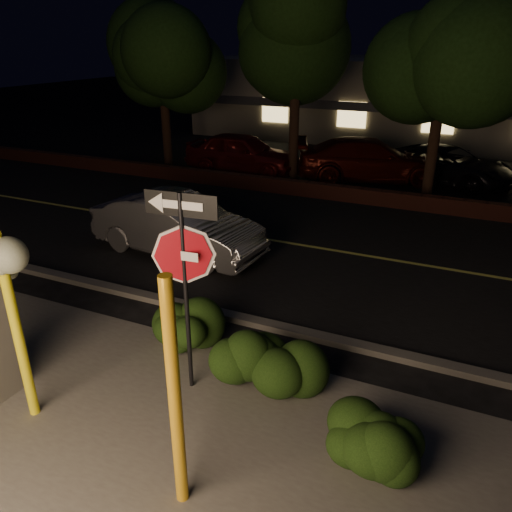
{
  "coord_description": "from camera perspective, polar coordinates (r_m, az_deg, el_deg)",
  "views": [
    {
      "loc": [
        3.9,
        -4.54,
        5.01
      ],
      "look_at": [
        0.72,
        2.56,
        1.6
      ],
      "focal_mm": 35.0,
      "sensor_mm": 36.0,
      "label": 1
    }
  ],
  "objects": [
    {
      "name": "hedge_far_right",
      "position": [
        6.8,
        14.29,
        -19.43
      ],
      "size": [
        1.38,
        1.0,
        0.87
      ],
      "primitive_type": "ellipsoid",
      "rotation": [
        0.0,
        0.0,
        -0.18
      ],
      "color": "black",
      "rests_on": "ground"
    },
    {
      "name": "road",
      "position": [
        13.16,
        5.04,
        1.25
      ],
      "size": [
        80.0,
        8.0,
        0.01
      ],
      "primitive_type": "cube",
      "color": "black",
      "rests_on": "ground"
    },
    {
      "name": "patio",
      "position": [
        7.26,
        -18.21,
        -21.34
      ],
      "size": [
        14.0,
        6.0,
        0.02
      ],
      "primitive_type": "cube",
      "color": "#4C4944",
      "rests_on": "ground"
    },
    {
      "name": "building",
      "position": [
        29.93,
        17.28,
        16.91
      ],
      "size": [
        22.0,
        10.2,
        4.0
      ],
      "color": "gray",
      "rests_on": "ground"
    },
    {
      "name": "silver_sedan",
      "position": [
        12.53,
        -8.99,
        3.45
      ],
      "size": [
        4.61,
        2.02,
        1.47
      ],
      "primitive_type": "imported",
      "rotation": [
        0.0,
        0.0,
        1.47
      ],
      "color": "#A1A1A6",
      "rests_on": "ground"
    },
    {
      "name": "ground",
      "position": [
        15.86,
        8.67,
        5.0
      ],
      "size": [
        90.0,
        90.0,
        0.0
      ],
      "primitive_type": "plane",
      "color": "black",
      "rests_on": "ground"
    },
    {
      "name": "hedge_right",
      "position": [
        7.76,
        1.17,
        -11.4
      ],
      "size": [
        1.89,
        1.49,
        1.09
      ],
      "primitive_type": "ellipsoid",
      "rotation": [
        0.0,
        0.0,
        -0.41
      ],
      "color": "black",
      "rests_on": "ground"
    },
    {
      "name": "parking_lot",
      "position": [
        22.45,
        13.73,
        10.14
      ],
      "size": [
        40.0,
        12.0,
        0.01
      ],
      "primitive_type": "cube",
      "color": "black",
      "rests_on": "ground"
    },
    {
      "name": "brick_wall",
      "position": [
        16.99,
        9.95,
        7.06
      ],
      "size": [
        40.0,
        0.35,
        0.5
      ],
      "primitive_type": "cube",
      "color": "#431C15",
      "rests_on": "ground"
    },
    {
      "name": "parked_car_red",
      "position": [
        20.4,
        -1.55,
        11.73
      ],
      "size": [
        4.64,
        1.92,
        1.57
      ],
      "primitive_type": "imported",
      "rotation": [
        0.0,
        0.0,
        1.58
      ],
      "color": "maroon",
      "rests_on": "ground"
    },
    {
      "name": "yellow_pole_right",
      "position": [
        5.6,
        -9.25,
        -15.83
      ],
      "size": [
        0.15,
        0.15,
        2.94
      ],
      "primitive_type": "cylinder",
      "color": "gold",
      "rests_on": "ground"
    },
    {
      "name": "tree_far_a",
      "position": [
        21.19,
        -11.01,
        24.2
      ],
      "size": [
        4.6,
        4.6,
        7.43
      ],
      "color": "black",
      "rests_on": "ground"
    },
    {
      "name": "signpost",
      "position": [
        6.99,
        -8.28,
        0.04
      ],
      "size": [
        1.06,
        0.15,
        3.14
      ],
      "rotation": [
        0.0,
        0.0,
        0.1
      ],
      "color": "black",
      "rests_on": "ground"
    },
    {
      "name": "yellow_pole_left",
      "position": [
        7.48,
        -25.65,
        -7.67
      ],
      "size": [
        0.14,
        0.14,
        2.81
      ],
      "primitive_type": "cylinder",
      "color": "yellow",
      "rests_on": "ground"
    },
    {
      "name": "parked_car_darkred",
      "position": [
        19.56,
        12.84,
        10.66
      ],
      "size": [
        5.89,
        3.98,
        1.58
      ],
      "primitive_type": "imported",
      "rotation": [
        0.0,
        0.0,
        1.93
      ],
      "color": "#400C06",
      "rests_on": "ground"
    },
    {
      "name": "tree_far_c",
      "position": [
        17.4,
        21.5,
        24.38
      ],
      "size": [
        4.8,
        4.8,
        7.84
      ],
      "color": "black",
      "rests_on": "ground"
    },
    {
      "name": "hedge_center",
      "position": [
        8.62,
        -5.88,
        -7.95
      ],
      "size": [
        1.99,
        1.03,
        1.01
      ],
      "primitive_type": "ellipsoid",
      "rotation": [
        0.0,
        0.0,
        0.06
      ],
      "color": "black",
      "rests_on": "ground"
    },
    {
      "name": "parked_car_dark",
      "position": [
        20.09,
        21.0,
        9.68
      ],
      "size": [
        5.32,
        3.73,
        1.35
      ],
      "primitive_type": "imported",
      "rotation": [
        0.0,
        0.0,
        1.23
      ],
      "color": "black",
      "rests_on": "ground"
    },
    {
      "name": "curb",
      "position": [
        9.74,
        -3.07,
        -6.87
      ],
      "size": [
        80.0,
        0.25,
        0.12
      ],
      "primitive_type": "cube",
      "color": "#4C4944",
      "rests_on": "ground"
    },
    {
      "name": "tree_far_b",
      "position": [
        18.88,
        4.79,
        26.78
      ],
      "size": [
        5.2,
        5.2,
        8.41
      ],
      "color": "black",
      "rests_on": "ground"
    },
    {
      "name": "lane_marking",
      "position": [
        13.16,
        5.05,
        1.3
      ],
      "size": [
        80.0,
        0.12,
        0.0
      ],
      "primitive_type": "cube",
      "color": "#BAB94A",
      "rests_on": "road"
    }
  ]
}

